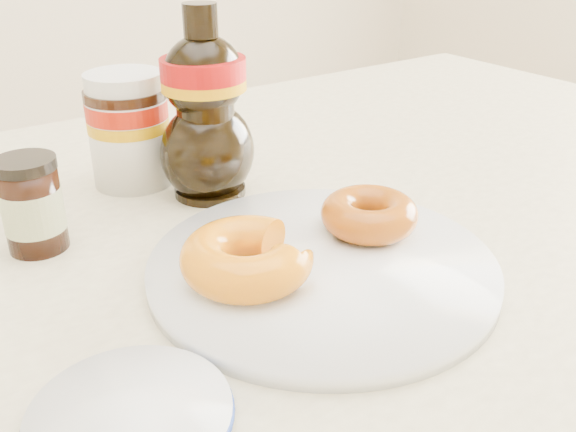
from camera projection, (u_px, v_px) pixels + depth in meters
dining_table at (295, 292)px, 0.67m from camera, size 1.40×0.90×0.75m
plate at (322, 267)px, 0.54m from camera, size 0.29×0.29×0.01m
donut_bitten at (247, 257)px, 0.50m from camera, size 0.14×0.14×0.04m
donut_whole at (369, 214)px, 0.58m from camera, size 0.10×0.10×0.03m
nutella_jar at (128, 125)px, 0.69m from camera, size 0.09×0.09×0.12m
syrup_bottle at (205, 104)px, 0.65m from camera, size 0.11×0.10×0.20m
dark_jar at (32, 205)px, 0.56m from camera, size 0.05×0.05×0.09m
blue_rim_saucer at (131, 416)px, 0.38m from camera, size 0.13×0.13×0.01m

